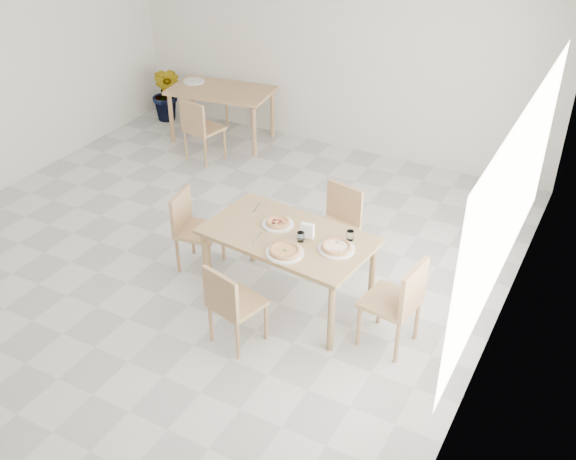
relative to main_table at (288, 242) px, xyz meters
The scene contains 22 objects.
room 2.00m from the main_table, ahead, with size 7.28×7.00×7.00m.
main_table is the anchor object (origin of this frame).
chair_south 0.81m from the main_table, 99.78° to the right, with size 0.48×0.48×0.80m.
chair_north 0.85m from the main_table, 81.88° to the left, with size 0.49×0.49×0.85m.
chair_west 1.16m from the main_table, behind, with size 0.47×0.47×0.82m.
chair_east 1.14m from the main_table, ahead, with size 0.48×0.48×0.87m.
plate_margherita 0.32m from the main_table, 66.56° to the right, with size 0.33×0.33×0.02m, color white.
plate_mushroom 0.50m from the main_table, ahead, with size 0.32×0.32×0.02m, color white.
plate_pepperoni 0.20m from the main_table, 148.73° to the left, with size 0.29×0.29×0.02m, color white.
pizza_margherita 0.33m from the main_table, 66.56° to the right, with size 0.32×0.32×0.03m.
pizza_mushroom 0.50m from the main_table, ahead, with size 0.31×0.31×0.03m.
pizza_pepperoni 0.22m from the main_table, 148.73° to the left, with size 0.27×0.27×0.03m.
tumbler_a 0.57m from the main_table, 19.72° to the left, with size 0.07×0.07×0.09m, color white.
tumbler_b 0.20m from the main_table, 15.19° to the right, with size 0.07×0.07×0.09m, color white.
napkin_holder 0.24m from the main_table, 10.44° to the left, with size 0.14×0.08×0.15m.
fork_a 0.29m from the main_table, 139.94° to the right, with size 0.01×0.18×0.01m, color silver.
fork_b 0.56m from the main_table, 151.58° to the left, with size 0.02×0.19×0.01m, color silver.
second_table 3.82m from the main_table, 132.51° to the left, with size 1.48×0.98×0.75m.
chair_back_s 3.24m from the main_table, 139.43° to the left, with size 0.50×0.50×0.86m.
chair_back_n 4.48m from the main_table, 127.03° to the left, with size 0.58×0.58×0.92m.
plate_empty 4.21m from the main_table, 136.88° to the left, with size 0.31×0.31×0.02m, color white.
potted_plant 4.77m from the main_table, 140.72° to the left, with size 0.46×0.37×0.84m, color #33631D.
Camera 1 is at (3.61, -4.41, 4.00)m, focal length 42.00 mm.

